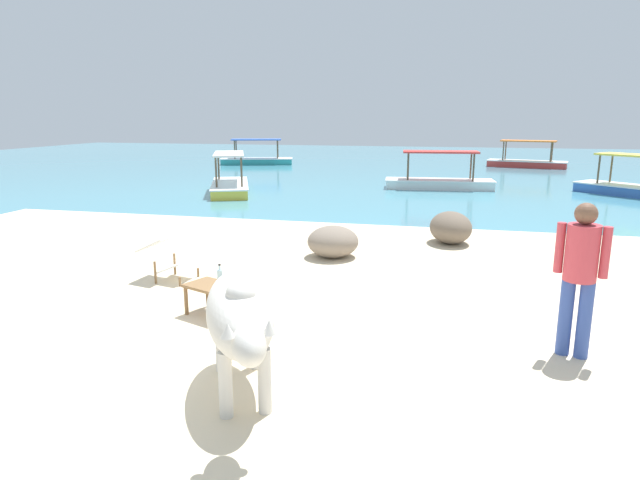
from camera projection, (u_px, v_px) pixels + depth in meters
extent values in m
cube|color=beige|center=(249.00, 345.00, 6.09)|extent=(18.00, 14.00, 0.04)
cube|color=teal|center=(408.00, 167.00, 26.96)|extent=(60.00, 36.00, 0.03)
cylinder|color=beige|center=(265.00, 381.00, 4.61)|extent=(0.12, 0.12, 0.58)
cylinder|color=beige|center=(226.00, 385.00, 4.54)|extent=(0.12, 0.12, 0.58)
cylinder|color=beige|center=(254.00, 340.00, 5.43)|extent=(0.12, 0.12, 0.58)
cylinder|color=beige|center=(221.00, 343.00, 5.37)|extent=(0.12, 0.12, 0.58)
ellipsoid|color=beige|center=(240.00, 312.00, 4.88)|extent=(1.22, 1.68, 0.63)
ellipsoid|color=beige|center=(249.00, 345.00, 3.93)|extent=(0.41, 0.49, 0.29)
cone|color=beige|center=(269.00, 327.00, 3.93)|extent=(0.14, 0.14, 0.11)
cone|color=beige|center=(228.00, 330.00, 3.87)|extent=(0.14, 0.14, 0.11)
ellipsoid|color=beige|center=(241.00, 293.00, 4.56)|extent=(0.36, 0.38, 0.21)
cube|color=brown|center=(215.00, 287.00, 6.82)|extent=(0.87, 0.70, 0.04)
cylinder|color=brown|center=(245.00, 304.00, 6.81)|extent=(0.05, 0.05, 0.36)
cylinder|color=brown|center=(224.00, 312.00, 6.53)|extent=(0.05, 0.05, 0.36)
cylinder|color=brown|center=(208.00, 293.00, 7.20)|extent=(0.05, 0.05, 0.36)
cylinder|color=brown|center=(186.00, 301.00, 6.92)|extent=(0.05, 0.05, 0.36)
cylinder|color=#A3C6D1|center=(220.00, 279.00, 6.72)|extent=(0.07, 0.07, 0.22)
cylinder|color=#A3C6D1|center=(220.00, 268.00, 6.69)|extent=(0.03, 0.03, 0.06)
cylinder|color=black|center=(219.00, 265.00, 6.68)|extent=(0.03, 0.03, 0.02)
cylinder|color=brown|center=(198.00, 272.00, 8.57)|extent=(0.04, 0.04, 0.14)
cylinder|color=brown|center=(180.00, 282.00, 8.08)|extent=(0.04, 0.04, 0.14)
cylinder|color=brown|center=(175.00, 264.00, 8.67)|extent=(0.04, 0.04, 0.34)
cylinder|color=brown|center=(155.00, 273.00, 8.19)|extent=(0.04, 0.04, 0.34)
cube|color=silver|center=(177.00, 265.00, 8.35)|extent=(0.47, 0.55, 0.21)
cube|color=silver|center=(158.00, 243.00, 8.37)|extent=(0.51, 0.56, 0.23)
cylinder|color=#334C99|center=(565.00, 317.00, 5.73)|extent=(0.14, 0.14, 0.82)
cylinder|color=#334C99|center=(584.00, 320.00, 5.64)|extent=(0.14, 0.14, 0.82)
cylinder|color=#CC3D47|center=(582.00, 253.00, 5.53)|extent=(0.32, 0.32, 0.58)
cylinder|color=#CC3D47|center=(560.00, 248.00, 5.63)|extent=(0.09, 0.09, 0.52)
cylinder|color=#CC3D47|center=(606.00, 253.00, 5.42)|extent=(0.09, 0.09, 0.52)
sphere|color=brown|center=(586.00, 214.00, 5.44)|extent=(0.22, 0.22, 0.22)
ellipsoid|color=gray|center=(333.00, 242.00, 9.72)|extent=(1.17, 1.18, 0.55)
ellipsoid|color=#6B5B4C|center=(451.00, 228.00, 10.76)|extent=(1.00, 1.18, 0.62)
cube|color=#3866B7|center=(637.00, 192.00, 17.23)|extent=(3.41, 3.22, 0.28)
cube|color=white|center=(637.00, 187.00, 17.20)|extent=(3.50, 3.31, 0.04)
cylinder|color=brown|center=(599.00, 170.00, 17.75)|extent=(0.06, 0.06, 0.95)
cylinder|color=brown|center=(611.00, 169.00, 18.18)|extent=(0.06, 0.06, 0.95)
cube|color=#C63833|center=(527.00, 164.00, 26.81)|extent=(3.76, 1.89, 0.28)
cube|color=white|center=(527.00, 161.00, 26.77)|extent=(3.84, 1.96, 0.04)
cylinder|color=brown|center=(503.00, 151.00, 26.81)|extent=(0.06, 0.06, 0.95)
cylinder|color=brown|center=(506.00, 150.00, 27.48)|extent=(0.06, 0.06, 0.95)
cylinder|color=brown|center=(551.00, 153.00, 25.87)|extent=(0.06, 0.06, 0.95)
cylinder|color=brown|center=(552.00, 152.00, 26.54)|extent=(0.06, 0.06, 0.95)
cube|color=orange|center=(528.00, 141.00, 26.56)|extent=(2.67, 1.48, 0.06)
cube|color=gold|center=(230.00, 188.00, 18.02)|extent=(2.35, 3.75, 0.28)
cube|color=white|center=(230.00, 183.00, 17.98)|extent=(2.43, 3.84, 0.04)
cylinder|color=brown|center=(242.00, 173.00, 16.90)|extent=(0.06, 0.06, 0.95)
cylinder|color=brown|center=(216.00, 173.00, 16.79)|extent=(0.06, 0.06, 0.95)
cylinder|color=brown|center=(241.00, 166.00, 18.98)|extent=(0.06, 0.06, 0.95)
cylinder|color=brown|center=(219.00, 167.00, 18.87)|extent=(0.06, 0.06, 0.95)
cube|color=silver|center=(229.00, 154.00, 17.77)|extent=(1.80, 2.69, 0.06)
cube|color=white|center=(439.00, 185.00, 18.99)|extent=(3.68, 1.41, 0.28)
cube|color=white|center=(439.00, 180.00, 18.95)|extent=(3.76, 1.47, 0.04)
cylinder|color=brown|center=(471.00, 166.00, 19.07)|extent=(0.06, 0.06, 0.95)
cylinder|color=brown|center=(474.00, 168.00, 18.33)|extent=(0.06, 0.06, 0.95)
cylinder|color=brown|center=(408.00, 165.00, 19.37)|extent=(0.06, 0.06, 0.95)
cylinder|color=brown|center=(408.00, 167.00, 18.63)|extent=(0.06, 0.06, 0.95)
cube|color=red|center=(441.00, 152.00, 18.74)|extent=(2.59, 1.15, 0.06)
cube|color=teal|center=(257.00, 162.00, 28.35)|extent=(3.76, 2.05, 0.28)
cube|color=white|center=(257.00, 158.00, 28.32)|extent=(3.85, 2.12, 0.04)
cylinder|color=brown|center=(235.00, 150.00, 27.79)|extent=(0.06, 0.06, 0.95)
cylinder|color=brown|center=(236.00, 149.00, 28.54)|extent=(0.06, 0.06, 0.95)
cylinder|color=brown|center=(277.00, 150.00, 27.89)|extent=(0.06, 0.06, 0.95)
cylinder|color=brown|center=(278.00, 149.00, 28.64)|extent=(0.06, 0.06, 0.95)
cube|color=#3D66C6|center=(256.00, 140.00, 28.10)|extent=(2.68, 1.59, 0.06)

